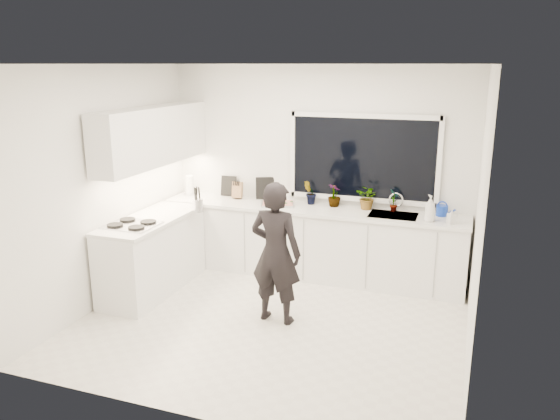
% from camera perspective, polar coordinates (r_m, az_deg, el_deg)
% --- Properties ---
extents(floor, '(4.00, 3.50, 0.02)m').
position_cam_1_polar(floor, '(6.03, -0.93, -11.69)').
color(floor, beige).
rests_on(floor, ground).
extents(wall_back, '(4.00, 0.02, 2.70)m').
position_cam_1_polar(wall_back, '(7.19, 3.95, 4.17)').
color(wall_back, white).
rests_on(wall_back, ground).
extents(wall_left, '(0.02, 3.50, 2.70)m').
position_cam_1_polar(wall_left, '(6.52, -17.79, 2.34)').
color(wall_left, white).
rests_on(wall_left, ground).
extents(wall_right, '(0.02, 3.50, 2.70)m').
position_cam_1_polar(wall_right, '(5.22, 20.16, -0.91)').
color(wall_right, white).
rests_on(wall_right, ground).
extents(ceiling, '(4.00, 3.50, 0.02)m').
position_cam_1_polar(ceiling, '(5.38, -1.05, 15.13)').
color(ceiling, white).
rests_on(ceiling, wall_back).
extents(window, '(1.80, 0.02, 1.00)m').
position_cam_1_polar(window, '(6.98, 8.67, 5.38)').
color(window, black).
rests_on(window, wall_back).
extents(base_cabinets_back, '(3.92, 0.58, 0.88)m').
position_cam_1_polar(base_cabinets_back, '(7.13, 3.14, -3.48)').
color(base_cabinets_back, white).
rests_on(base_cabinets_back, floor).
extents(base_cabinets_left, '(0.58, 1.60, 0.88)m').
position_cam_1_polar(base_cabinets_left, '(6.84, -13.15, -4.66)').
color(base_cabinets_left, white).
rests_on(base_cabinets_left, floor).
extents(countertop_back, '(3.94, 0.62, 0.04)m').
position_cam_1_polar(countertop_back, '(6.99, 3.17, 0.08)').
color(countertop_back, silver).
rests_on(countertop_back, base_cabinets_back).
extents(countertop_left, '(0.62, 1.60, 0.04)m').
position_cam_1_polar(countertop_left, '(6.71, -13.38, -0.96)').
color(countertop_left, silver).
rests_on(countertop_left, base_cabinets_left).
extents(upper_cabinets, '(0.34, 2.10, 0.70)m').
position_cam_1_polar(upper_cabinets, '(6.87, -13.13, 7.54)').
color(upper_cabinets, white).
rests_on(upper_cabinets, wall_left).
extents(sink, '(0.58, 0.42, 0.14)m').
position_cam_1_polar(sink, '(6.80, 11.71, -0.91)').
color(sink, silver).
rests_on(sink, countertop_back).
extents(faucet, '(0.03, 0.03, 0.22)m').
position_cam_1_polar(faucet, '(6.95, 12.02, 0.78)').
color(faucet, silver).
rests_on(faucet, countertop_back).
extents(stovetop, '(0.56, 0.48, 0.03)m').
position_cam_1_polar(stovetop, '(6.43, -15.22, -1.44)').
color(stovetop, black).
rests_on(stovetop, countertop_left).
extents(person, '(0.59, 0.41, 1.54)m').
position_cam_1_polar(person, '(5.77, -0.46, -4.52)').
color(person, black).
rests_on(person, floor).
extents(pizza_tray, '(0.50, 0.43, 0.03)m').
position_cam_1_polar(pizza_tray, '(7.09, -0.24, 0.62)').
color(pizza_tray, silver).
rests_on(pizza_tray, countertop_back).
extents(pizza, '(0.46, 0.39, 0.01)m').
position_cam_1_polar(pizza, '(7.09, -0.25, 0.75)').
color(pizza, red).
rests_on(pizza, pizza_tray).
extents(watering_can, '(0.16, 0.16, 0.13)m').
position_cam_1_polar(watering_can, '(6.87, 16.56, -0.06)').
color(watering_can, '#1234AD').
rests_on(watering_can, countertop_back).
extents(paper_towel_roll, '(0.12, 0.12, 0.26)m').
position_cam_1_polar(paper_towel_roll, '(7.73, -9.41, 2.50)').
color(paper_towel_roll, silver).
rests_on(paper_towel_roll, countertop_back).
extents(knife_block, '(0.14, 0.12, 0.22)m').
position_cam_1_polar(knife_block, '(7.46, -4.47, 2.04)').
color(knife_block, brown).
rests_on(knife_block, countertop_back).
extents(utensil_crock, '(0.17, 0.17, 0.16)m').
position_cam_1_polar(utensil_crock, '(6.85, -8.58, 0.50)').
color(utensil_crock, silver).
rests_on(utensil_crock, countertop_left).
extents(picture_frame_large, '(0.22, 0.03, 0.28)m').
position_cam_1_polar(picture_frame_large, '(7.61, -5.40, 2.52)').
color(picture_frame_large, black).
rests_on(picture_frame_large, countertop_back).
extents(picture_frame_small, '(0.24, 0.12, 0.30)m').
position_cam_1_polar(picture_frame_small, '(7.40, -1.58, 2.30)').
color(picture_frame_small, black).
rests_on(picture_frame_small, countertop_back).
extents(herb_plants, '(1.28, 0.32, 0.31)m').
position_cam_1_polar(herb_plants, '(6.98, 7.67, 1.41)').
color(herb_plants, '#26662D').
rests_on(herb_plants, countertop_back).
extents(soap_bottles, '(0.39, 0.17, 0.31)m').
position_cam_1_polar(soap_bottles, '(6.56, 15.83, -0.01)').
color(soap_bottles, '#D8BF66').
rests_on(soap_bottles, countertop_back).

